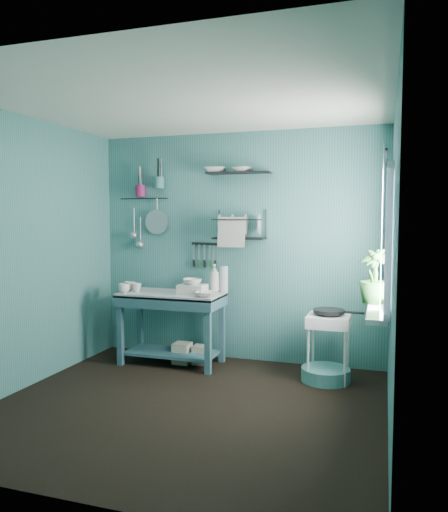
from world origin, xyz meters
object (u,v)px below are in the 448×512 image
(storage_tin_large, at_px, (182,353))
(floor_basin, at_px, (326,374))
(mug_right, at_px, (130,286))
(colander, at_px, (157,222))
(frying_pan, at_px, (329,311))
(work_counter, at_px, (172,328))
(mug_left, at_px, (124,288))
(hotplate_stand, at_px, (328,348))
(water_bottle, at_px, (224,279))
(mug_mid, at_px, (137,287))
(wash_tub, at_px, (192,289))
(dish_rack, at_px, (239,224))
(utensil_cup_magenta, at_px, (140,191))
(utensil_cup_teal, at_px, (159,183))
(storage_tin_small, at_px, (200,355))
(soap_bottle, at_px, (215,278))
(potted_plant, at_px, (374,276))

(storage_tin_large, distance_m, floor_basin, 1.56)
(mug_right, height_order, colander, colander)
(frying_pan, height_order, storage_tin_large, frying_pan)
(work_counter, bearing_deg, mug_left, -164.27)
(mug_right, distance_m, hotplate_stand, 2.22)
(water_bottle, bearing_deg, mug_mid, -162.72)
(mug_mid, height_order, wash_tub, wash_tub)
(hotplate_stand, height_order, dish_rack, dish_rack)
(wash_tub, bearing_deg, water_bottle, 41.63)
(work_counter, distance_m, colander, 1.24)
(wash_tub, bearing_deg, colander, 146.90)
(work_counter, xyz_separation_m, utensil_cup_magenta, (-0.52, 0.33, 1.49))
(mug_mid, height_order, storage_tin_large, mug_mid)
(utensil_cup_teal, height_order, storage_tin_large, utensil_cup_teal)
(hotplate_stand, height_order, utensil_cup_teal, utensil_cup_teal)
(utensil_cup_teal, relative_size, colander, 0.46)
(utensil_cup_teal, xyz_separation_m, storage_tin_small, (0.59, -0.25, -1.87))
(water_bottle, relative_size, storage_tin_large, 1.27)
(utensil_cup_magenta, relative_size, floor_basin, 0.28)
(work_counter, bearing_deg, mug_right, 177.29)
(dish_rack, distance_m, colander, 1.02)
(mug_mid, distance_m, soap_bottle, 0.85)
(utensil_cup_magenta, height_order, storage_tin_small, utensil_cup_magenta)
(utensil_cup_teal, bearing_deg, water_bottle, -7.92)
(soap_bottle, height_order, dish_rack, dish_rack)
(storage_tin_large, height_order, storage_tin_small, storage_tin_large)
(colander, bearing_deg, hotplate_stand, -11.28)
(dish_rack, bearing_deg, soap_bottle, -164.76)
(mug_mid, height_order, water_bottle, water_bottle)
(water_bottle, xyz_separation_m, dish_rack, (0.15, 0.06, 0.59))
(floor_basin, bearing_deg, storage_tin_small, 173.28)
(colander, height_order, potted_plant, colander)
(work_counter, relative_size, utensil_cup_magenta, 8.40)
(water_bottle, bearing_deg, utensil_cup_teal, 172.08)
(utensil_cup_teal, relative_size, potted_plant, 0.28)
(storage_tin_large, bearing_deg, water_bottle, 22.04)
(work_counter, distance_m, frying_pan, 1.69)
(wash_tub, distance_m, utensil_cup_teal, 1.31)
(frying_pan, bearing_deg, mug_right, 179.02)
(dish_rack, bearing_deg, floor_basin, -23.10)
(mug_left, xyz_separation_m, potted_plant, (2.56, -0.20, 0.24))
(floor_basin, bearing_deg, soap_bottle, 167.21)
(soap_bottle, bearing_deg, hotplate_stand, -10.76)
(frying_pan, xyz_separation_m, storage_tin_large, (-1.57, 0.09, -0.57))
(utensil_cup_magenta, xyz_separation_m, storage_tin_small, (0.82, -0.25, -1.78))
(dish_rack, distance_m, utensil_cup_teal, 1.07)
(mug_mid, height_order, soap_bottle, soap_bottle)
(soap_bottle, bearing_deg, mug_mid, -162.00)
(dish_rack, relative_size, storage_tin_small, 2.75)
(soap_bottle, xyz_separation_m, storage_tin_large, (-0.32, -0.15, -0.81))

